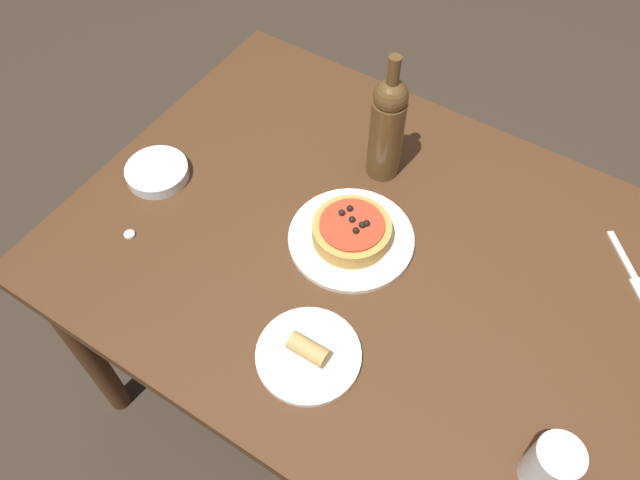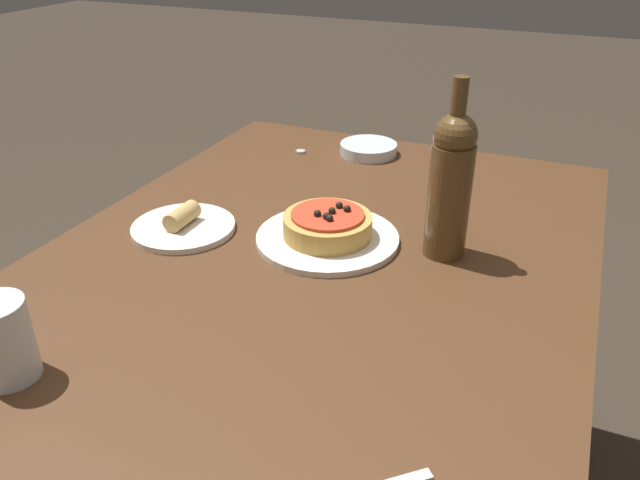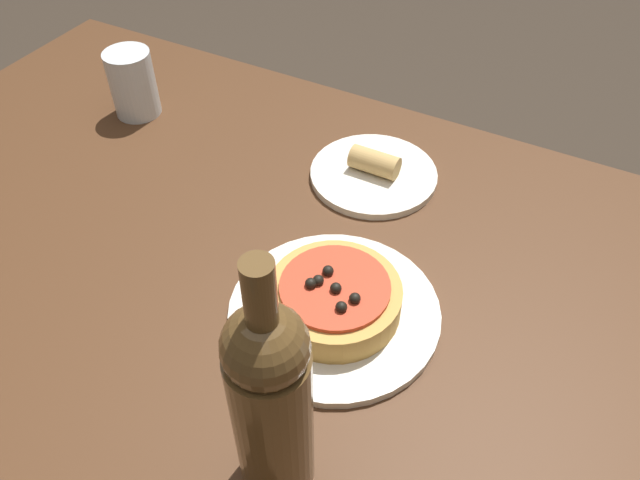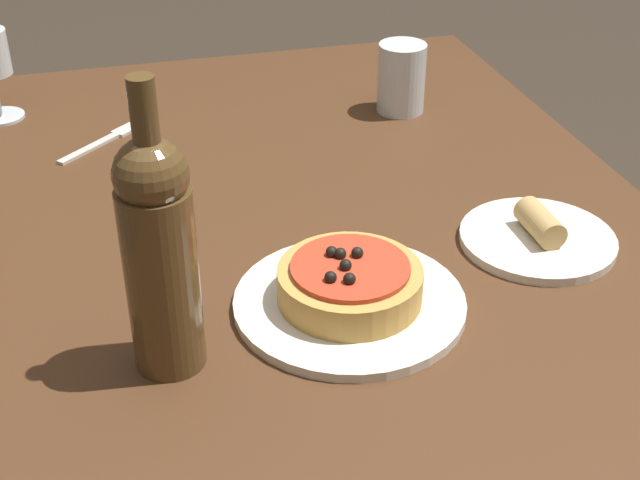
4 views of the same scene
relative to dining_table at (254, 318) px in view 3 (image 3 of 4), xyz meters
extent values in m
cube|color=#4C2D19|center=(0.00, 0.00, 0.07)|extent=(1.44, 0.96, 0.03)
cylinder|color=#4C2D19|center=(-0.66, 0.42, -0.31)|extent=(0.06, 0.06, 0.72)
cylinder|color=white|center=(0.13, 0.00, 0.09)|extent=(0.27, 0.27, 0.01)
cylinder|color=gold|center=(0.13, 0.00, 0.12)|extent=(0.17, 0.17, 0.04)
cylinder|color=red|center=(0.13, 0.00, 0.14)|extent=(0.14, 0.14, 0.01)
sphere|color=black|center=(0.11, -0.01, 0.15)|extent=(0.01, 0.01, 0.01)
sphere|color=black|center=(0.13, -0.01, 0.15)|extent=(0.01, 0.01, 0.01)
sphere|color=black|center=(0.10, -0.01, 0.15)|extent=(0.01, 0.01, 0.01)
sphere|color=black|center=(0.11, 0.01, 0.15)|extent=(0.01, 0.01, 0.01)
sphere|color=black|center=(0.15, -0.03, 0.15)|extent=(0.01, 0.01, 0.01)
sphere|color=black|center=(0.16, -0.01, 0.15)|extent=(0.01, 0.01, 0.01)
cylinder|color=brown|center=(0.17, -0.21, 0.19)|extent=(0.08, 0.08, 0.21)
sphere|color=brown|center=(0.17, -0.21, 0.31)|extent=(0.07, 0.07, 0.07)
cylinder|color=brown|center=(0.17, -0.21, 0.36)|extent=(0.03, 0.03, 0.08)
cylinder|color=silver|center=(-0.39, 0.24, 0.14)|extent=(0.08, 0.08, 0.12)
cylinder|color=white|center=(0.06, 0.27, 0.09)|extent=(0.20, 0.20, 0.01)
cylinder|color=tan|center=(0.06, 0.27, 0.11)|extent=(0.08, 0.04, 0.04)
camera|label=1|loc=(-0.23, 0.68, 1.17)|focal=35.00mm
camera|label=2|loc=(-0.82, -0.40, 0.65)|focal=35.00mm
camera|label=3|loc=(0.34, -0.44, 0.71)|focal=35.00mm
camera|label=4|loc=(0.92, -0.25, 0.69)|focal=50.00mm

